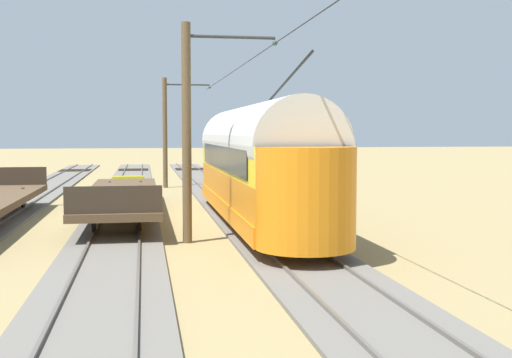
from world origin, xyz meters
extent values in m
plane|color=#937F51|center=(0.00, 0.00, 0.00)|extent=(220.00, 220.00, 0.00)
cube|color=#666059|center=(-4.84, 0.00, 0.05)|extent=(2.80, 80.00, 0.10)
cube|color=#59544C|center=(-4.13, 0.00, 0.14)|extent=(0.07, 80.00, 0.08)
cube|color=#59544C|center=(-5.56, 0.00, 0.14)|extent=(0.07, 80.00, 0.08)
cube|color=#2D2316|center=(-4.84, -32.00, 0.11)|extent=(2.50, 0.24, 0.08)
cube|color=#2D2316|center=(-4.84, -31.35, 0.11)|extent=(2.50, 0.24, 0.08)
cube|color=#2D2316|center=(-4.84, -30.70, 0.11)|extent=(2.50, 0.24, 0.08)
cube|color=#2D2316|center=(-4.84, -30.05, 0.11)|extent=(2.50, 0.24, 0.08)
cube|color=#2D2316|center=(-4.84, -29.40, 0.11)|extent=(2.50, 0.24, 0.08)
cube|color=#666059|center=(0.00, 0.00, 0.05)|extent=(2.80, 80.00, 0.10)
cube|color=#59544C|center=(0.72, 0.00, 0.14)|extent=(0.07, 80.00, 0.08)
cube|color=#59544C|center=(-0.72, 0.00, 0.14)|extent=(0.07, 80.00, 0.08)
cube|color=#2D2316|center=(0.00, -32.00, 0.11)|extent=(2.50, 0.24, 0.08)
cube|color=#2D2316|center=(0.00, -31.35, 0.11)|extent=(2.50, 0.24, 0.08)
cube|color=#2D2316|center=(0.00, -30.70, 0.11)|extent=(2.50, 0.24, 0.08)
cube|color=#2D2316|center=(0.00, -30.05, 0.11)|extent=(2.50, 0.24, 0.08)
cube|color=#2D2316|center=(0.00, -29.40, 0.11)|extent=(2.50, 0.24, 0.08)
cube|color=#59544C|center=(4.13, 0.00, 0.14)|extent=(0.07, 80.00, 0.08)
cube|color=#2D2316|center=(4.84, -32.00, 0.11)|extent=(2.50, 0.24, 0.08)
cube|color=#2D2316|center=(4.84, -31.35, 0.11)|extent=(2.50, 0.24, 0.08)
cube|color=#2D2316|center=(4.84, -30.70, 0.11)|extent=(2.50, 0.24, 0.08)
cube|color=#2D2316|center=(4.84, -30.05, 0.11)|extent=(2.50, 0.24, 0.08)
cube|color=#2D2316|center=(4.84, -29.40, 0.11)|extent=(2.50, 0.24, 0.08)
cube|color=orange|center=(-4.84, 2.38, 0.71)|extent=(2.65, 13.81, 0.55)
cube|color=orange|center=(-4.84, 2.38, 1.46)|extent=(2.55, 13.81, 0.95)
cube|color=yellow|center=(-4.84, 2.38, 2.46)|extent=(2.55, 13.81, 1.05)
cylinder|color=silver|center=(-4.84, 2.38, 2.98)|extent=(2.65, 13.53, 2.65)
cylinder|color=orange|center=(-4.84, -4.47, 1.70)|extent=(2.55, 2.55, 2.55)
cylinder|color=orange|center=(-4.84, 9.24, 1.70)|extent=(2.55, 2.55, 2.55)
cube|color=black|center=(-4.84, -5.60, 2.72)|extent=(1.63, 0.08, 0.36)
cube|color=black|center=(-4.84, -5.64, 2.41)|extent=(1.73, 0.06, 0.80)
cube|color=black|center=(-6.14, 2.38, 2.46)|extent=(0.04, 11.60, 0.80)
cube|color=black|center=(-3.55, 2.38, 2.46)|extent=(0.04, 11.60, 0.80)
cylinder|color=silver|center=(-4.84, -5.73, 1.46)|extent=(0.24, 0.06, 0.24)
cube|color=gray|center=(-4.84, -5.67, 0.53)|extent=(1.94, 0.12, 0.20)
cylinder|color=black|center=(-4.84, 7.16, 4.78)|extent=(0.07, 5.42, 1.01)
cylinder|color=black|center=(-5.56, -2.03, 0.56)|extent=(0.10, 0.76, 0.76)
cylinder|color=black|center=(-4.13, -2.03, 0.56)|extent=(0.10, 0.76, 0.76)
cylinder|color=black|center=(-5.56, 6.80, 0.56)|extent=(0.10, 0.76, 0.76)
cylinder|color=black|center=(-4.13, 6.80, 0.56)|extent=(0.10, 0.76, 0.76)
cube|color=brown|center=(0.00, -1.05, 0.85)|extent=(2.80, 14.16, 0.25)
cube|color=#33281E|center=(0.00, 5.83, 1.38)|extent=(2.80, 0.10, 0.80)
cylinder|color=black|center=(0.72, 3.90, 0.60)|extent=(0.10, 0.84, 0.84)
cylinder|color=black|center=(-0.72, 3.90, 0.60)|extent=(0.10, 0.84, 0.84)
cylinder|color=black|center=(0.72, -6.00, 0.60)|extent=(0.10, 0.84, 0.84)
cylinder|color=black|center=(-0.72, -6.00, 0.60)|extent=(0.10, 0.84, 0.84)
cube|color=#33281E|center=(4.84, -5.07, 1.38)|extent=(2.80, 0.10, 0.80)
cylinder|color=black|center=(4.13, -3.15, 0.60)|extent=(0.10, 0.84, 0.84)
cylinder|color=brown|center=(-2.15, -13.82, 3.29)|extent=(0.28, 0.28, 6.58)
cylinder|color=#2D2D2D|center=(-3.50, -13.82, 6.18)|extent=(2.69, 0.10, 0.10)
sphere|color=#334733|center=(-4.84, -13.82, 6.03)|extent=(0.16, 0.16, 0.16)
cylinder|color=brown|center=(-2.15, 5.51, 3.29)|extent=(0.28, 0.28, 6.58)
cylinder|color=#2D2D2D|center=(-3.50, 5.51, 6.18)|extent=(2.69, 0.10, 0.10)
sphere|color=#334733|center=(-4.84, 5.51, 6.03)|extent=(0.16, 0.16, 0.16)
cylinder|color=black|center=(-4.84, 5.51, 6.03)|extent=(0.03, 42.66, 0.03)
cylinder|color=black|center=(-3.50, -13.82, 6.18)|extent=(2.69, 0.02, 0.02)
cylinder|color=black|center=(-6.60, -11.71, 0.55)|extent=(0.08, 0.08, 1.10)
cylinder|color=red|center=(-6.60, -11.71, 1.22)|extent=(0.30, 0.30, 0.03)
cylinder|color=#262626|center=(-6.42, -11.71, 0.35)|extent=(0.33, 0.04, 0.54)
cube|color=#B2A519|center=(0.00, -12.64, 0.40)|extent=(1.80, 0.60, 0.80)
camera|label=1|loc=(-0.88, 24.53, 3.34)|focal=44.45mm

